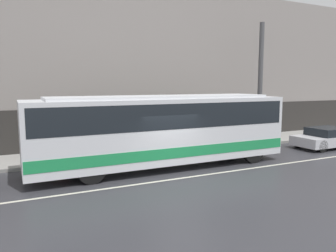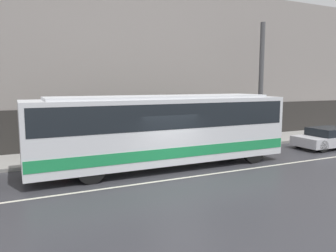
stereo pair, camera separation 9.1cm
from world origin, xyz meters
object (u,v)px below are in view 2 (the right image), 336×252
at_px(sedan_white_front, 329,138).
at_px(utility_pole_near, 261,83).
at_px(transit_bus, 163,127).
at_px(pedestrian_waiting, 62,143).

height_order(sedan_white_front, utility_pole_near, utility_pole_near).
bearing_deg(utility_pole_near, transit_bus, -159.96).
bearing_deg(transit_bus, utility_pole_near, 20.04).
relative_size(transit_bus, utility_pole_near, 1.59).
xyz_separation_m(sedan_white_front, pedestrian_waiting, (-14.90, 3.37, 0.30)).
bearing_deg(pedestrian_waiting, transit_bus, -40.29).
distance_m(transit_bus, pedestrian_waiting, 5.30).
distance_m(transit_bus, sedan_white_front, 10.99).
height_order(utility_pole_near, pedestrian_waiting, utility_pole_near).
xyz_separation_m(transit_bus, pedestrian_waiting, (-3.98, 3.37, -0.95)).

